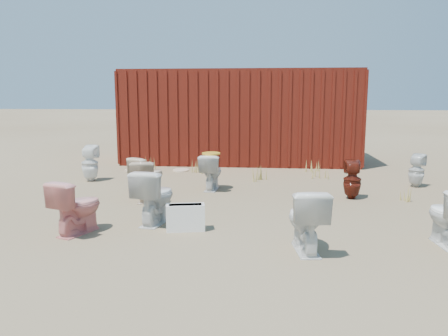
# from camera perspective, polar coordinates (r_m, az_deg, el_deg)

# --- Properties ---
(ground) EXTENTS (100.00, 100.00, 0.00)m
(ground) POSITION_cam_1_polar(r_m,az_deg,el_deg) (6.85, -0.49, -5.36)
(ground) COLOR brown
(ground) RESTS_ON ground
(shipping_container) EXTENTS (6.00, 2.40, 2.40)m
(shipping_container) POSITION_cam_1_polar(r_m,az_deg,el_deg) (11.82, 2.20, 6.74)
(shipping_container) COLOR #45130B
(shipping_container) RESTS_ON ground
(toilet_front_a) EXTENTS (0.56, 0.81, 0.76)m
(toilet_front_a) POSITION_cam_1_polar(r_m,az_deg,el_deg) (6.10, -9.03, -3.66)
(toilet_front_a) COLOR white
(toilet_front_a) RESTS_ON ground
(toilet_front_pink) EXTENTS (0.61, 0.79, 0.70)m
(toilet_front_pink) POSITION_cam_1_polar(r_m,az_deg,el_deg) (5.90, -18.64, -4.77)
(toilet_front_pink) COLOR pink
(toilet_front_pink) RESTS_ON ground
(toilet_front_c) EXTENTS (0.50, 0.77, 0.73)m
(toilet_front_c) POSITION_cam_1_polar(r_m,az_deg,el_deg) (5.04, 10.64, -6.63)
(toilet_front_c) COLOR white
(toilet_front_c) RESTS_ON ground
(toilet_front_maroon) EXTENTS (0.33, 0.33, 0.66)m
(toilet_front_maroon) POSITION_cam_1_polar(r_m,az_deg,el_deg) (7.77, 16.41, -1.48)
(toilet_front_maroon) COLOR #55190E
(toilet_front_maroon) RESTS_ON ground
(toilet_back_a) EXTENTS (0.35, 0.35, 0.74)m
(toilet_back_a) POSITION_cam_1_polar(r_m,az_deg,el_deg) (9.42, -17.11, 0.59)
(toilet_back_a) COLOR white
(toilet_back_a) RESTS_ON ground
(toilet_back_beige_left) EXTENTS (0.44, 0.71, 0.69)m
(toilet_back_beige_left) POSITION_cam_1_polar(r_m,az_deg,el_deg) (7.44, -10.19, -1.59)
(toilet_back_beige_left) COLOR tan
(toilet_back_beige_left) RESTS_ON ground
(toilet_back_beige_right) EXTENTS (0.67, 0.75, 0.66)m
(toilet_back_beige_right) POSITION_cam_1_polar(r_m,az_deg,el_deg) (8.03, -9.97, -0.88)
(toilet_back_beige_right) COLOR beige
(toilet_back_beige_right) RESTS_ON ground
(toilet_back_yellowlid) EXTENTS (0.42, 0.68, 0.67)m
(toilet_back_yellowlid) POSITION_cam_1_polar(r_m,az_deg,el_deg) (8.19, -1.68, -0.51)
(toilet_back_yellowlid) COLOR white
(toilet_back_yellowlid) RESTS_ON ground
(toilet_back_e) EXTENTS (0.41, 0.41, 0.64)m
(toilet_back_e) POSITION_cam_1_polar(r_m,az_deg,el_deg) (9.21, 23.85, -0.31)
(toilet_back_e) COLOR silver
(toilet_back_e) RESTS_ON ground
(yellow_lid) EXTENTS (0.34, 0.43, 0.02)m
(yellow_lid) POSITION_cam_1_polar(r_m,az_deg,el_deg) (8.14, -1.69, 1.91)
(yellow_lid) COLOR gold
(yellow_lid) RESTS_ON toilet_back_yellowlid
(loose_tank) EXTENTS (0.53, 0.30, 0.35)m
(loose_tank) POSITION_cam_1_polar(r_m,az_deg,el_deg) (5.76, -5.06, -6.45)
(loose_tank) COLOR white
(loose_tank) RESTS_ON ground
(loose_lid_near) EXTENTS (0.43, 0.53, 0.02)m
(loose_lid_near) POSITION_cam_1_polar(r_m,az_deg,el_deg) (10.37, -5.65, -0.27)
(loose_lid_near) COLOR beige
(loose_lid_near) RESTS_ON ground
(loose_lid_far) EXTENTS (0.55, 0.59, 0.02)m
(loose_lid_far) POSITION_cam_1_polar(r_m,az_deg,el_deg) (10.53, -11.85, -0.28)
(loose_lid_far) COLOR tan
(loose_lid_far) RESTS_ON ground
(weed_clump_a) EXTENTS (0.36, 0.36, 0.32)m
(weed_clump_a) POSITION_cam_1_polar(r_m,az_deg,el_deg) (10.21, -9.87, 0.34)
(weed_clump_a) COLOR #A59242
(weed_clump_a) RESTS_ON ground
(weed_clump_b) EXTENTS (0.32, 0.32, 0.28)m
(weed_clump_b) POSITION_cam_1_polar(r_m,az_deg,el_deg) (9.11, 4.62, -0.79)
(weed_clump_b) COLOR #A59242
(weed_clump_b) RESTS_ON ground
(weed_clump_c) EXTENTS (0.36, 0.36, 0.27)m
(weed_clump_c) POSITION_cam_1_polar(r_m,az_deg,el_deg) (9.53, 12.60, -0.55)
(weed_clump_c) COLOR #A59242
(weed_clump_c) RESTS_ON ground
(weed_clump_d) EXTENTS (0.30, 0.30, 0.28)m
(weed_clump_d) POSITION_cam_1_polar(r_m,az_deg,el_deg) (10.02, -3.58, 0.15)
(weed_clump_d) COLOR #A59242
(weed_clump_d) RESTS_ON ground
(weed_clump_e) EXTENTS (0.34, 0.34, 0.29)m
(weed_clump_e) POSITION_cam_1_polar(r_m,az_deg,el_deg) (10.27, 11.62, 0.24)
(weed_clump_e) COLOR #A59242
(weed_clump_e) RESTS_ON ground
(weed_clump_f) EXTENTS (0.28, 0.28, 0.25)m
(weed_clump_f) POSITION_cam_1_polar(r_m,az_deg,el_deg) (7.91, 22.69, -3.18)
(weed_clump_f) COLOR #A59242
(weed_clump_f) RESTS_ON ground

